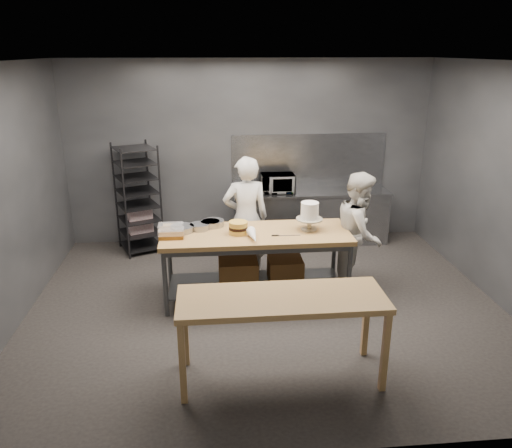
% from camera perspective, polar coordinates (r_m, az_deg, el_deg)
% --- Properties ---
extents(ground, '(6.00, 6.00, 0.00)m').
position_cam_1_polar(ground, '(6.51, 1.14, -9.32)').
color(ground, black).
rests_on(ground, ground).
extents(back_wall, '(6.00, 0.04, 3.00)m').
position_cam_1_polar(back_wall, '(8.36, -0.74, 8.15)').
color(back_wall, '#4C4F54').
rests_on(back_wall, ground).
extents(work_table, '(2.40, 0.90, 0.92)m').
position_cam_1_polar(work_table, '(6.48, 0.08, -3.84)').
color(work_table, olive).
rests_on(work_table, ground).
extents(near_counter, '(2.00, 0.70, 0.90)m').
position_cam_1_polar(near_counter, '(4.84, 2.95, -9.19)').
color(near_counter, olive).
rests_on(near_counter, ground).
extents(back_counter, '(2.60, 0.60, 0.90)m').
position_cam_1_polar(back_counter, '(8.46, 6.23, 0.83)').
color(back_counter, slate).
rests_on(back_counter, ground).
extents(splashback_panel, '(2.60, 0.02, 0.90)m').
position_cam_1_polar(splashback_panel, '(8.51, 6.05, 7.21)').
color(splashback_panel, slate).
rests_on(splashback_panel, back_counter).
extents(speed_rack, '(0.81, 0.83, 1.75)m').
position_cam_1_polar(speed_rack, '(8.18, -13.34, 2.72)').
color(speed_rack, black).
rests_on(speed_rack, ground).
extents(chef_behind, '(0.68, 0.48, 1.77)m').
position_cam_1_polar(chef_behind, '(6.99, -1.17, 0.65)').
color(chef_behind, silver).
rests_on(chef_behind, ground).
extents(chef_right, '(0.90, 0.98, 1.64)m').
position_cam_1_polar(chef_right, '(6.75, 11.72, -1.02)').
color(chef_right, silver).
rests_on(chef_right, ground).
extents(microwave, '(0.54, 0.37, 0.30)m').
position_cam_1_polar(microwave, '(8.20, 2.48, 4.68)').
color(microwave, black).
rests_on(microwave, back_counter).
extents(frosted_cake_stand, '(0.34, 0.34, 0.37)m').
position_cam_1_polar(frosted_cake_stand, '(6.40, 6.14, 1.23)').
color(frosted_cake_stand, '#AAA188').
rests_on(frosted_cake_stand, work_table).
extents(layer_cake, '(0.24, 0.24, 0.16)m').
position_cam_1_polar(layer_cake, '(6.29, -2.04, -0.42)').
color(layer_cake, gold).
rests_on(layer_cake, work_table).
extents(cake_pans, '(0.69, 0.48, 0.07)m').
position_cam_1_polar(cake_pans, '(6.52, -6.36, -0.18)').
color(cake_pans, gray).
rests_on(cake_pans, work_table).
extents(piping_bag, '(0.15, 0.39, 0.12)m').
position_cam_1_polar(piping_bag, '(6.06, -0.31, -1.39)').
color(piping_bag, white).
rests_on(piping_bag, work_table).
extents(offset_spatula, '(0.36, 0.02, 0.02)m').
position_cam_1_polar(offset_spatula, '(6.24, 2.99, -1.32)').
color(offset_spatula, slate).
rests_on(offset_spatula, work_table).
extents(pastry_clamshells, '(0.33, 0.39, 0.11)m').
position_cam_1_polar(pastry_clamshells, '(6.33, -9.69, -0.77)').
color(pastry_clamshells, '#9C621F').
rests_on(pastry_clamshells, work_table).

